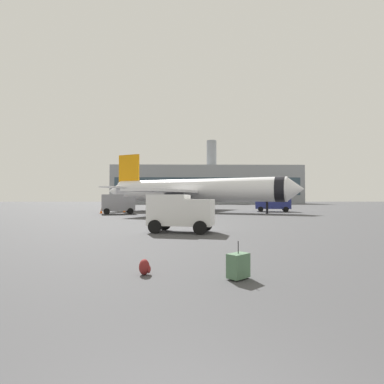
{
  "coord_description": "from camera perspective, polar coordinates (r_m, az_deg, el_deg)",
  "views": [
    {
      "loc": [
        0.03,
        -2.56,
        2.35
      ],
      "look_at": [
        0.57,
        29.08,
        3.0
      ],
      "focal_mm": 28.25,
      "sensor_mm": 36.0,
      "label": 1
    }
  ],
  "objects": [
    {
      "name": "safety_cone_near",
      "position": [
        56.29,
        -1.68,
        -3.2
      ],
      "size": [
        0.44,
        0.44,
        0.73
      ],
      "color": "#F2590C",
      "rests_on": "ground"
    },
    {
      "name": "terminal_building",
      "position": [
        135.79,
        2.7,
        1.32
      ],
      "size": [
        81.28,
        21.23,
        28.31
      ],
      "color": "gray",
      "rests_on": "ground"
    },
    {
      "name": "traveller_backpack",
      "position": [
        9.65,
        -8.92,
        -13.85
      ],
      "size": [
        0.36,
        0.4,
        0.48
      ],
      "color": "maroon",
      "rests_on": "ground"
    },
    {
      "name": "fuel_truck",
      "position": [
        54.85,
        14.93,
        -1.74
      ],
      "size": [
        6.39,
        3.8,
        3.2
      ],
      "color": "navy",
      "rests_on": "ground"
    },
    {
      "name": "safety_cone_mid",
      "position": [
        48.82,
        -16.79,
        -3.44
      ],
      "size": [
        0.44,
        0.44,
        0.77
      ],
      "color": "#F2590C",
      "rests_on": "ground"
    },
    {
      "name": "safety_cone_far",
      "position": [
        52.38,
        -12.68,
        -3.34
      ],
      "size": [
        0.44,
        0.44,
        0.7
      ],
      "color": "#F2590C",
      "rests_on": "ground"
    },
    {
      "name": "service_truck",
      "position": [
        46.29,
        -13.83,
        -2.06
      ],
      "size": [
        5.21,
        3.55,
        2.9
      ],
      "color": "gray",
      "rests_on": "ground"
    },
    {
      "name": "cargo_van",
      "position": [
        20.85,
        -2.25,
        -3.65
      ],
      "size": [
        4.75,
        3.21,
        2.6
      ],
      "color": "white",
      "rests_on": "ground"
    },
    {
      "name": "rolling_suitcase",
      "position": [
        9.13,
        8.73,
        -13.56
      ],
      "size": [
        0.74,
        0.73,
        1.1
      ],
      "color": "#476B4C",
      "rests_on": "ground"
    },
    {
      "name": "safety_cone_outer",
      "position": [
        57.99,
        -4.54,
        -3.1
      ],
      "size": [
        0.44,
        0.44,
        0.81
      ],
      "color": "#F2590C",
      "rests_on": "ground"
    },
    {
      "name": "airplane_at_gate",
      "position": [
        51.15,
        0.34,
        0.29
      ],
      "size": [
        33.81,
        31.07,
        10.5
      ],
      "color": "white",
      "rests_on": "ground"
    }
  ]
}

